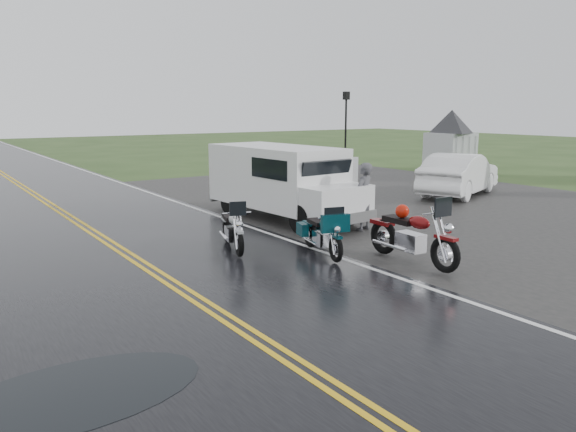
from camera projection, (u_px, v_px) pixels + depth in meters
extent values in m
plane|color=#2D471E|center=(215.00, 313.00, 9.16)|extent=(120.00, 120.00, 0.00)
cube|color=black|center=(67.00, 216.00, 17.28)|extent=(8.00, 100.00, 0.04)
cube|color=black|center=(436.00, 205.00, 19.29)|extent=(14.00, 24.00, 0.03)
imported|color=#48484D|center=(363.00, 198.00, 15.12)|extent=(0.79, 0.66, 1.84)
imported|color=white|center=(459.00, 175.00, 21.31)|extent=(5.09, 3.31, 1.59)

